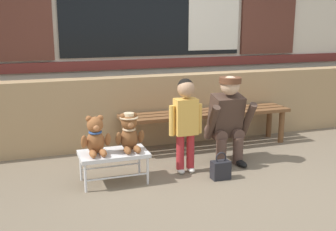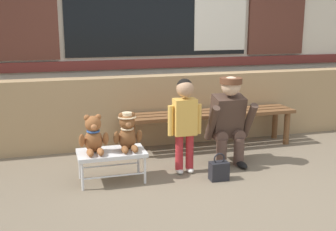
{
  "view_description": "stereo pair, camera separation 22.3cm",
  "coord_description": "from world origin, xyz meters",
  "px_view_note": "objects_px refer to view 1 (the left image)",
  "views": [
    {
      "loc": [
        -1.63,
        -3.4,
        1.53
      ],
      "look_at": [
        -0.25,
        0.56,
        0.55
      ],
      "focal_mm": 44.66,
      "sensor_mm": 36.0,
      "label": 1
    },
    {
      "loc": [
        -1.41,
        -3.46,
        1.53
      ],
      "look_at": [
        -0.25,
        0.56,
        0.55
      ],
      "focal_mm": 44.66,
      "sensor_mm": 36.0,
      "label": 2
    }
  ],
  "objects_px": {
    "teddy_bear_plain": "(96,137)",
    "child_standing": "(186,115)",
    "adult_crouching": "(228,119)",
    "handbag_on_ground": "(221,169)",
    "teddy_bear_with_hat": "(129,133)",
    "wooden_bench_long": "(206,117)",
    "small_display_bench": "(113,155)"
  },
  "relations": [
    {
      "from": "adult_crouching",
      "to": "handbag_on_ground",
      "type": "xyz_separation_m",
      "value": [
        -0.28,
        -0.41,
        -0.38
      ]
    },
    {
      "from": "teddy_bear_plain",
      "to": "child_standing",
      "type": "xyz_separation_m",
      "value": [
        0.9,
        0.03,
        0.13
      ]
    },
    {
      "from": "wooden_bench_long",
      "to": "child_standing",
      "type": "xyz_separation_m",
      "value": [
        -0.55,
        -0.72,
        0.22
      ]
    },
    {
      "from": "wooden_bench_long",
      "to": "teddy_bear_with_hat",
      "type": "distance_m",
      "value": 1.36
    },
    {
      "from": "wooden_bench_long",
      "to": "teddy_bear_plain",
      "type": "xyz_separation_m",
      "value": [
        -1.45,
        -0.75,
        0.09
      ]
    },
    {
      "from": "small_display_bench",
      "to": "child_standing",
      "type": "relative_size",
      "value": 0.67
    },
    {
      "from": "wooden_bench_long",
      "to": "child_standing",
      "type": "relative_size",
      "value": 2.19
    },
    {
      "from": "teddy_bear_plain",
      "to": "child_standing",
      "type": "relative_size",
      "value": 0.38
    },
    {
      "from": "handbag_on_ground",
      "to": "teddy_bear_plain",
      "type": "bearing_deg",
      "value": 167.38
    },
    {
      "from": "wooden_bench_long",
      "to": "teddy_bear_with_hat",
      "type": "bearing_deg",
      "value": -146.5
    },
    {
      "from": "small_display_bench",
      "to": "adult_crouching",
      "type": "xyz_separation_m",
      "value": [
        1.27,
        0.16,
        0.21
      ]
    },
    {
      "from": "teddy_bear_with_hat",
      "to": "adult_crouching",
      "type": "bearing_deg",
      "value": 7.87
    },
    {
      "from": "adult_crouching",
      "to": "small_display_bench",
      "type": "bearing_deg",
      "value": -173.01
    },
    {
      "from": "teddy_bear_with_hat",
      "to": "small_display_bench",
      "type": "bearing_deg",
      "value": -179.23
    },
    {
      "from": "teddy_bear_plain",
      "to": "wooden_bench_long",
      "type": "bearing_deg",
      "value": 27.32
    },
    {
      "from": "small_display_bench",
      "to": "teddy_bear_plain",
      "type": "relative_size",
      "value": 1.76
    },
    {
      "from": "child_standing",
      "to": "teddy_bear_with_hat",
      "type": "bearing_deg",
      "value": -177.44
    },
    {
      "from": "teddy_bear_plain",
      "to": "child_standing",
      "type": "distance_m",
      "value": 0.91
    },
    {
      "from": "teddy_bear_plain",
      "to": "handbag_on_ground",
      "type": "distance_m",
      "value": 1.24
    },
    {
      "from": "teddy_bear_with_hat",
      "to": "handbag_on_ground",
      "type": "distance_m",
      "value": 0.95
    },
    {
      "from": "handbag_on_ground",
      "to": "small_display_bench",
      "type": "bearing_deg",
      "value": 165.51
    },
    {
      "from": "small_display_bench",
      "to": "teddy_bear_plain",
      "type": "distance_m",
      "value": 0.25
    },
    {
      "from": "teddy_bear_plain",
      "to": "child_standing",
      "type": "bearing_deg",
      "value": 1.69
    },
    {
      "from": "wooden_bench_long",
      "to": "adult_crouching",
      "type": "bearing_deg",
      "value": -92.01
    },
    {
      "from": "teddy_bear_plain",
      "to": "teddy_bear_with_hat",
      "type": "xyz_separation_m",
      "value": [
        0.32,
        0.0,
        0.01
      ]
    },
    {
      "from": "teddy_bear_with_hat",
      "to": "child_standing",
      "type": "relative_size",
      "value": 0.38
    },
    {
      "from": "wooden_bench_long",
      "to": "adult_crouching",
      "type": "relative_size",
      "value": 2.21
    },
    {
      "from": "child_standing",
      "to": "wooden_bench_long",
      "type": "bearing_deg",
      "value": 52.56
    },
    {
      "from": "teddy_bear_plain",
      "to": "handbag_on_ground",
      "type": "bearing_deg",
      "value": -12.62
    },
    {
      "from": "wooden_bench_long",
      "to": "teddy_bear_with_hat",
      "type": "height_order",
      "value": "teddy_bear_with_hat"
    },
    {
      "from": "wooden_bench_long",
      "to": "child_standing",
      "type": "distance_m",
      "value": 0.94
    },
    {
      "from": "child_standing",
      "to": "handbag_on_ground",
      "type": "relative_size",
      "value": 3.52
    }
  ]
}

